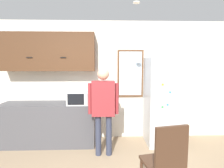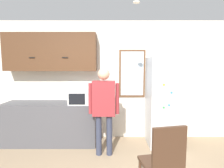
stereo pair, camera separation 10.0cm
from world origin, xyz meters
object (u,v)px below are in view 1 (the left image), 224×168
(microwave, at_px, (79,97))
(person, at_px, (103,103))
(chair, at_px, (166,160))
(refrigerator, at_px, (163,101))

(microwave, distance_m, person, 0.67)
(microwave, height_order, chair, microwave)
(person, distance_m, refrigerator, 1.37)
(refrigerator, height_order, chair, refrigerator)
(microwave, xyz_separation_m, refrigerator, (1.78, 0.06, -0.10))
(microwave, relative_size, chair, 0.45)
(refrigerator, bearing_deg, chair, -106.47)
(person, xyz_separation_m, chair, (0.78, -1.17, -0.45))
(microwave, relative_size, person, 0.28)
(microwave, bearing_deg, chair, -51.17)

